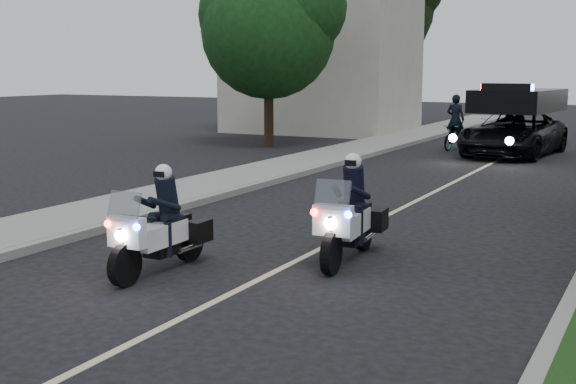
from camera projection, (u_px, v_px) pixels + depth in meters
name	position (u px, v px, depth m)	size (l,w,h in m)	color
ground	(153.00, 333.00, 8.43)	(120.00, 120.00, 0.00)	black
curb_left	(267.00, 183.00, 19.03)	(0.20, 60.00, 0.15)	gray
sidewalk_left	(230.00, 180.00, 19.53)	(2.00, 60.00, 0.16)	gray
building_far	(322.00, 57.00, 35.16)	(8.00, 6.00, 7.00)	#A8A396
lane_marking	(421.00, 198.00, 17.17)	(0.12, 50.00, 0.01)	#BFB78C
police_moto_left	(161.00, 272.00, 10.93)	(0.66, 1.88, 1.60)	white
police_moto_right	(349.00, 261.00, 11.59)	(0.69, 1.99, 1.69)	silver
police_suv	(513.00, 155.00, 25.74)	(2.54, 5.49, 2.67)	black
bicycle	(454.00, 150.00, 27.61)	(0.61, 1.76, 0.92)	black
cyclist	(454.00, 150.00, 27.61)	(0.66, 0.44, 1.84)	black
tree_left_near	(269.00, 147.00, 28.58)	(5.06, 5.06, 8.44)	#153F16
tree_left_far	(361.00, 126.00, 39.11)	(7.32, 7.32, 12.19)	black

